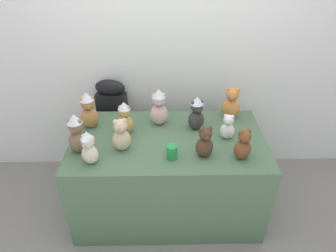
% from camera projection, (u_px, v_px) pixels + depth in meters
% --- Properties ---
extents(ground_plane, '(10.00, 10.00, 0.00)m').
position_uv_depth(ground_plane, '(168.00, 227.00, 2.63)').
color(ground_plane, gray).
extents(wall_back, '(7.00, 0.08, 2.60)m').
position_uv_depth(wall_back, '(167.00, 45.00, 2.68)').
color(wall_back, white).
rests_on(wall_back, ground_plane).
extents(display_table, '(1.55, 0.86, 0.77)m').
position_uv_depth(display_table, '(168.00, 174.00, 2.62)').
color(display_table, '#4C6B4C').
rests_on(display_table, ground_plane).
extents(instrument_case, '(0.29, 0.16, 1.02)m').
position_uv_depth(instrument_case, '(115.00, 126.00, 3.01)').
color(instrument_case, black).
rests_on(instrument_case, ground_plane).
extents(teddy_bear_cocoa, '(0.15, 0.13, 0.25)m').
position_uv_depth(teddy_bear_cocoa, '(205.00, 143.00, 2.17)').
color(teddy_bear_cocoa, '#4C3323').
rests_on(teddy_bear_cocoa, display_table).
extents(teddy_bear_honey, '(0.14, 0.13, 0.28)m').
position_uv_depth(teddy_bear_honey, '(125.00, 118.00, 2.41)').
color(teddy_bear_honey, tan).
rests_on(teddy_bear_honey, display_table).
extents(teddy_bear_charcoal, '(0.16, 0.14, 0.30)m').
position_uv_depth(teddy_bear_charcoal, '(196.00, 113.00, 2.45)').
color(teddy_bear_charcoal, '#383533').
rests_on(teddy_bear_charcoal, display_table).
extents(teddy_bear_mocha, '(0.16, 0.15, 0.32)m').
position_uv_depth(teddy_bear_mocha, '(77.00, 134.00, 2.19)').
color(teddy_bear_mocha, '#7F6047').
rests_on(teddy_bear_mocha, display_table).
extents(teddy_bear_chestnut, '(0.16, 0.14, 0.25)m').
position_uv_depth(teddy_bear_chestnut, '(243.00, 145.00, 2.15)').
color(teddy_bear_chestnut, brown).
rests_on(teddy_bear_chestnut, display_table).
extents(teddy_bear_snow, '(0.13, 0.12, 0.22)m').
position_uv_depth(teddy_bear_snow, '(228.00, 127.00, 2.36)').
color(teddy_bear_snow, white).
rests_on(teddy_bear_snow, display_table).
extents(teddy_bear_blush, '(0.16, 0.14, 0.33)m').
position_uv_depth(teddy_bear_blush, '(159.00, 107.00, 2.50)').
color(teddy_bear_blush, beige).
rests_on(teddy_bear_blush, display_table).
extents(teddy_bear_cream, '(0.16, 0.15, 0.27)m').
position_uv_depth(teddy_bear_cream, '(89.00, 148.00, 2.09)').
color(teddy_bear_cream, beige).
rests_on(teddy_bear_cream, display_table).
extents(teddy_bear_caramel, '(0.18, 0.17, 0.32)m').
position_uv_depth(teddy_bear_caramel, '(89.00, 111.00, 2.46)').
color(teddy_bear_caramel, '#B27A42').
rests_on(teddy_bear_caramel, display_table).
extents(teddy_bear_ginger, '(0.18, 0.16, 0.30)m').
position_uv_depth(teddy_bear_ginger, '(231.00, 104.00, 2.60)').
color(teddy_bear_ginger, '#D17F3D').
rests_on(teddy_bear_ginger, display_table).
extents(teddy_bear_sand, '(0.17, 0.15, 0.27)m').
position_uv_depth(teddy_bear_sand, '(121.00, 136.00, 2.23)').
color(teddy_bear_sand, '#CCB78E').
rests_on(teddy_bear_sand, display_table).
extents(party_cup_green, '(0.08, 0.08, 0.11)m').
position_uv_depth(party_cup_green, '(172.00, 152.00, 2.18)').
color(party_cup_green, '#238C3D').
rests_on(party_cup_green, display_table).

